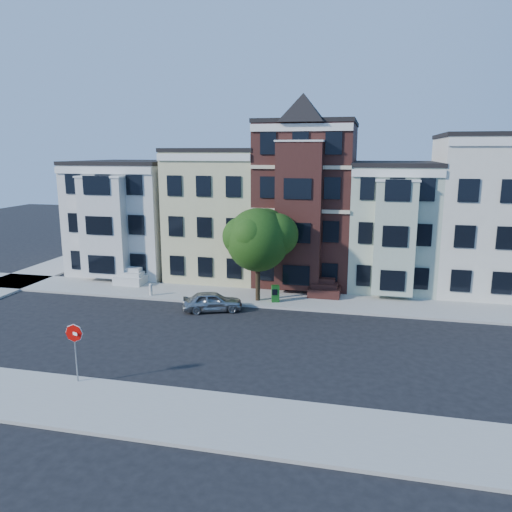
% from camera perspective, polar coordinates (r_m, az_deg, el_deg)
% --- Properties ---
extents(ground, '(120.00, 120.00, 0.00)m').
position_cam_1_polar(ground, '(26.95, 1.67, -10.07)').
color(ground, black).
extents(far_sidewalk, '(60.00, 4.00, 0.15)m').
position_cam_1_polar(far_sidewalk, '(34.37, 4.32, -5.06)').
color(far_sidewalk, '#9E9B93').
rests_on(far_sidewalk, ground).
extents(near_sidewalk, '(60.00, 4.00, 0.15)m').
position_cam_1_polar(near_sidewalk, '(19.92, -3.12, -18.27)').
color(near_sidewalk, '#9E9B93').
rests_on(near_sidewalk, ground).
extents(house_white, '(8.00, 9.00, 9.00)m').
position_cam_1_polar(house_white, '(44.14, -13.89, 4.29)').
color(house_white, silver).
rests_on(house_white, ground).
extents(house_yellow, '(7.00, 9.00, 10.00)m').
position_cam_1_polar(house_yellow, '(41.10, -3.88, 4.77)').
color(house_yellow, '#CAC28D').
rests_on(house_yellow, ground).
extents(house_brown, '(7.00, 9.00, 12.00)m').
position_cam_1_polar(house_brown, '(39.53, 5.91, 5.91)').
color(house_brown, '#371814').
rests_on(house_brown, ground).
extents(house_green, '(6.00, 9.00, 9.00)m').
position_cam_1_polar(house_green, '(39.45, 15.28, 3.35)').
color(house_green, '#A9B79E').
rests_on(house_green, ground).
extents(house_cream, '(8.00, 9.00, 11.00)m').
position_cam_1_polar(house_cream, '(40.22, 25.39, 4.22)').
color(house_cream, silver).
rests_on(house_cream, ground).
extents(street_tree, '(7.73, 7.73, 7.75)m').
position_cam_1_polar(street_tree, '(33.10, 0.21, 1.36)').
color(street_tree, '#275214').
rests_on(street_tree, far_sidewalk).
extents(parked_car, '(4.09, 2.75, 1.29)m').
position_cam_1_polar(parked_car, '(32.20, -5.01, -5.18)').
color(parked_car, '#96999D').
rests_on(parked_car, ground).
extents(newspaper_box, '(0.61, 0.57, 1.12)m').
position_cam_1_polar(newspaper_box, '(33.57, 2.23, -4.32)').
color(newspaper_box, '#17571A').
rests_on(newspaper_box, far_sidewalk).
extents(fire_hydrant, '(0.31, 0.31, 0.69)m').
position_cam_1_polar(fire_hydrant, '(35.80, -11.92, -3.90)').
color(fire_hydrant, beige).
rests_on(fire_hydrant, far_sidewalk).
extents(stop_sign, '(0.81, 0.38, 2.99)m').
position_cam_1_polar(stop_sign, '(23.39, -19.93, -9.99)').
color(stop_sign, '#B70703').
rests_on(stop_sign, near_sidewalk).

